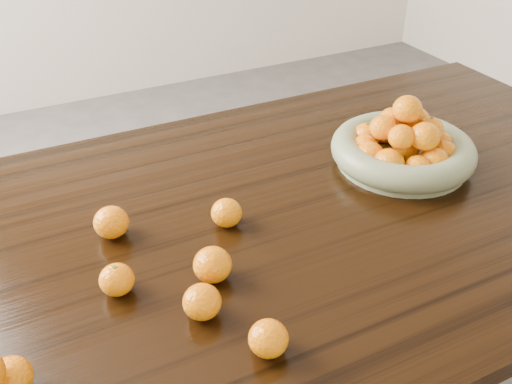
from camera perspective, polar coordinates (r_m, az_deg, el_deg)
name	(u,v)px	position (r m, az deg, el deg)	size (l,w,h in m)	color
dining_table	(257,252)	(1.22, 0.14, -6.07)	(2.00, 1.00, 0.75)	black
fruit_bowl	(403,147)	(1.37, 14.52, 4.36)	(0.33, 0.33, 0.17)	gray
loose_orange_0	(117,280)	(1.00, -13.75, -8.51)	(0.06, 0.06, 0.06)	orange
loose_orange_1	(268,338)	(0.88, 1.25, -14.44)	(0.06, 0.06, 0.06)	orange
loose_orange_2	(213,265)	(1.00, -4.37, -7.26)	(0.07, 0.07, 0.06)	orange
loose_orange_3	(111,222)	(1.13, -14.28, -2.96)	(0.07, 0.07, 0.06)	orange
loose_orange_4	(202,302)	(0.94, -5.42, -10.88)	(0.06, 0.06, 0.06)	orange
loose_orange_5	(227,213)	(1.13, -2.97, -2.09)	(0.06, 0.06, 0.06)	orange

